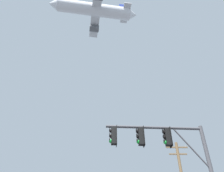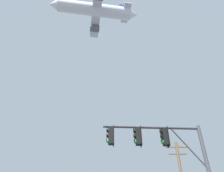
% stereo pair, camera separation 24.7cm
% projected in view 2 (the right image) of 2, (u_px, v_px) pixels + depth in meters
% --- Properties ---
extents(signal_pole_near, '(5.25, 0.65, 6.41)m').
position_uv_depth(signal_pole_near, '(165.00, 152.00, 10.90)').
color(signal_pole_near, '#4C4C51').
rests_on(signal_pole_near, ground).
extents(airplane, '(23.28, 17.99, 6.34)m').
position_uv_depth(airplane, '(94.00, 10.00, 56.85)').
color(airplane, white).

